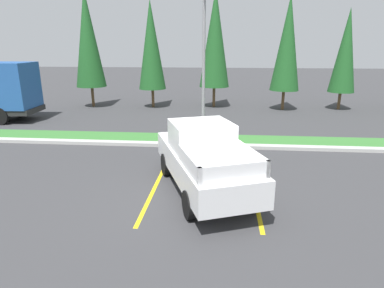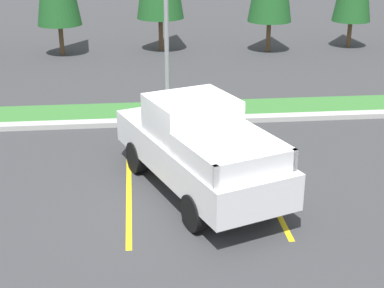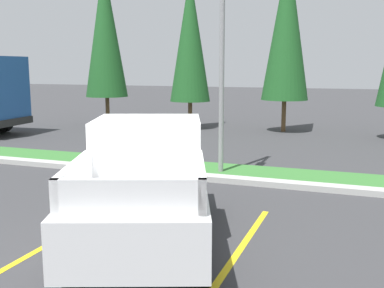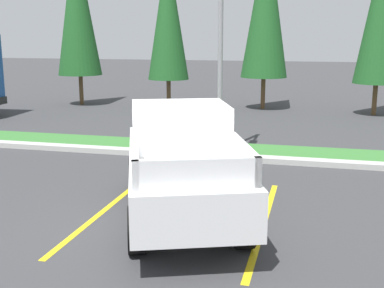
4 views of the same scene
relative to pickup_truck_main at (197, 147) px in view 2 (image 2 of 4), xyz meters
The scene contains 6 objects.
ground_plane 1.16m from the pickup_truck_main, 84.86° to the right, with size 120.00×120.00×0.00m, color #38383A.
parking_line_near 1.85m from the pickup_truck_main, behind, with size 0.12×4.80×0.01m, color yellow.
parking_line_far 1.88m from the pickup_truck_main, ahead, with size 0.12×4.80×0.01m, color yellow.
curb_strip 4.58m from the pickup_truck_main, 89.40° to the left, with size 56.00×0.40×0.15m, color #B2B2AD.
grass_median 5.67m from the pickup_truck_main, 89.52° to the left, with size 56.00×1.80×0.06m, color #387533.
pickup_truck_main is the anchor object (origin of this frame).
Camera 2 is at (-1.34, -11.20, 5.80)m, focal length 53.95 mm.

